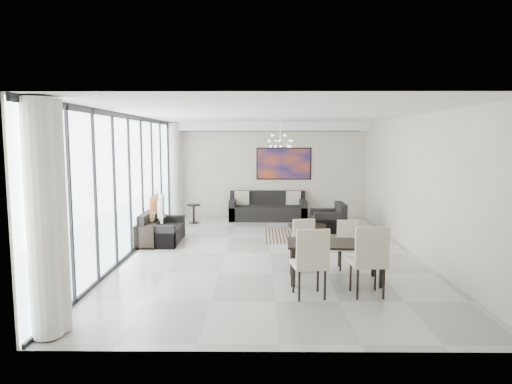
{
  "coord_description": "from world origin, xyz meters",
  "views": [
    {
      "loc": [
        -0.23,
        -9.42,
        2.4
      ],
      "look_at": [
        -0.31,
        0.43,
        1.25
      ],
      "focal_mm": 32.0,
      "sensor_mm": 36.0,
      "label": 1
    }
  ],
  "objects_px": {
    "television": "(158,208)",
    "dining_table": "(335,248)",
    "coffee_table": "(307,231)",
    "tv_console": "(152,231)",
    "sofa_main": "(268,210)"
  },
  "relations": [
    {
      "from": "coffee_table",
      "to": "sofa_main",
      "type": "bearing_deg",
      "value": 109.64
    },
    {
      "from": "coffee_table",
      "to": "television",
      "type": "bearing_deg",
      "value": -172.33
    },
    {
      "from": "coffee_table",
      "to": "television",
      "type": "relative_size",
      "value": 0.92
    },
    {
      "from": "coffee_table",
      "to": "dining_table",
      "type": "bearing_deg",
      "value": -88.06
    },
    {
      "from": "sofa_main",
      "to": "television",
      "type": "relative_size",
      "value": 2.31
    },
    {
      "from": "television",
      "to": "dining_table",
      "type": "distance_m",
      "value": 4.67
    },
    {
      "from": "coffee_table",
      "to": "tv_console",
      "type": "distance_m",
      "value": 3.71
    },
    {
      "from": "television",
      "to": "dining_table",
      "type": "xyz_separation_m",
      "value": [
        3.64,
        -2.92,
        -0.23
      ]
    },
    {
      "from": "dining_table",
      "to": "tv_console",
      "type": "bearing_deg",
      "value": 142.11
    },
    {
      "from": "television",
      "to": "sofa_main",
      "type": "bearing_deg",
      "value": -49.83
    },
    {
      "from": "sofa_main",
      "to": "tv_console",
      "type": "bearing_deg",
      "value": -132.47
    },
    {
      "from": "coffee_table",
      "to": "sofa_main",
      "type": "height_order",
      "value": "sofa_main"
    },
    {
      "from": "television",
      "to": "dining_table",
      "type": "bearing_deg",
      "value": -138.14
    },
    {
      "from": "tv_console",
      "to": "television",
      "type": "distance_m",
      "value": 0.57
    },
    {
      "from": "coffee_table",
      "to": "television",
      "type": "height_order",
      "value": "television"
    }
  ]
}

